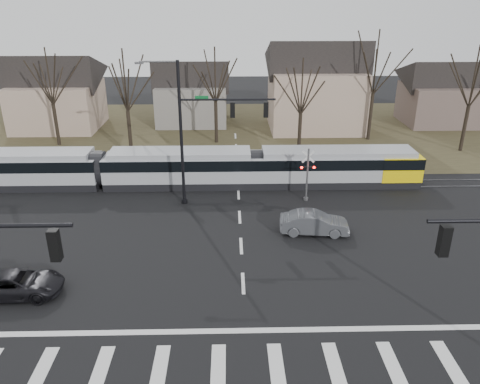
{
  "coord_description": "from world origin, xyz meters",
  "views": [
    {
      "loc": [
        -0.66,
        -18.93,
        14.13
      ],
      "look_at": [
        0.0,
        9.0,
        2.3
      ],
      "focal_mm": 35.0,
      "sensor_mm": 36.0,
      "label": 1
    }
  ],
  "objects_px": {
    "suv": "(16,284)",
    "tram": "(179,166)",
    "sedan": "(314,223)",
    "rail_crossing_signal": "(307,176)"
  },
  "relations": [
    {
      "from": "tram",
      "to": "rail_crossing_signal",
      "type": "bearing_deg",
      "value": -18.29
    },
    {
      "from": "suv",
      "to": "sedan",
      "type": "bearing_deg",
      "value": -70.9
    },
    {
      "from": "sedan",
      "to": "rail_crossing_signal",
      "type": "bearing_deg",
      "value": 1.97
    },
    {
      "from": "tram",
      "to": "rail_crossing_signal",
      "type": "xyz_separation_m",
      "value": [
        9.7,
        -3.21,
        0.3
      ]
    },
    {
      "from": "sedan",
      "to": "rail_crossing_signal",
      "type": "xyz_separation_m",
      "value": [
        0.31,
        5.23,
        1.17
      ]
    },
    {
      "from": "rail_crossing_signal",
      "to": "sedan",
      "type": "bearing_deg",
      "value": -93.37
    },
    {
      "from": "sedan",
      "to": "rail_crossing_signal",
      "type": "relative_size",
      "value": 1.12
    },
    {
      "from": "suv",
      "to": "rail_crossing_signal",
      "type": "bearing_deg",
      "value": -57.22
    },
    {
      "from": "tram",
      "to": "suv",
      "type": "relative_size",
      "value": 8.17
    },
    {
      "from": "suv",
      "to": "tram",
      "type": "bearing_deg",
      "value": -26.94
    }
  ]
}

